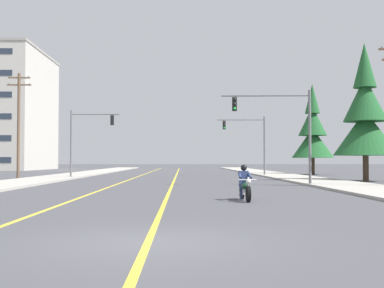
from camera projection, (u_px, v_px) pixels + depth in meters
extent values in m
plane|color=#47474C|center=(148.00, 242.00, 9.78)|extent=(400.00, 400.00, 0.00)
cube|color=yellow|center=(176.00, 175.00, 54.75)|extent=(0.16, 100.00, 0.01)
cube|color=yellow|center=(142.00, 175.00, 54.68)|extent=(0.16, 100.00, 0.01)
cube|color=#ADA89E|center=(282.00, 176.00, 49.96)|extent=(4.40, 110.00, 0.14)
cube|color=#ADA89E|center=(68.00, 176.00, 49.55)|extent=(4.40, 110.00, 0.14)
cylinder|color=black|center=(248.00, 194.00, 19.05)|extent=(0.15, 0.64, 0.64)
cylinder|color=black|center=(242.00, 192.00, 20.60)|extent=(0.15, 0.64, 0.64)
cylinder|color=silver|center=(248.00, 186.00, 19.16)|extent=(0.08, 0.33, 0.68)
sphere|color=white|center=(248.00, 181.00, 19.02)|extent=(0.20, 0.20, 0.20)
cylinder|color=silver|center=(248.00, 180.00, 19.22)|extent=(0.70, 0.07, 0.04)
ellipsoid|color=#143D23|center=(245.00, 186.00, 19.71)|extent=(0.34, 0.57, 0.28)
cube|color=silver|center=(245.00, 192.00, 19.83)|extent=(0.26, 0.45, 0.24)
cube|color=black|center=(244.00, 187.00, 20.15)|extent=(0.30, 0.53, 0.12)
cube|color=#143D23|center=(242.00, 184.00, 20.56)|extent=(0.21, 0.37, 0.08)
cylinder|color=silver|center=(240.00, 193.00, 20.21)|extent=(0.10, 0.55, 0.08)
cube|color=navy|center=(244.00, 178.00, 20.12)|extent=(0.37, 0.25, 0.56)
sphere|color=black|center=(244.00, 168.00, 20.12)|extent=(0.26, 0.26, 0.26)
cylinder|color=navy|center=(248.00, 187.00, 19.98)|extent=(0.16, 0.45, 0.30)
cylinder|color=navy|center=(249.00, 195.00, 19.79)|extent=(0.12, 0.16, 0.35)
cylinder|color=navy|center=(250.00, 175.00, 19.88)|extent=(0.12, 0.53, 0.27)
cylinder|color=navy|center=(241.00, 187.00, 19.96)|extent=(0.16, 0.45, 0.30)
cylinder|color=navy|center=(241.00, 195.00, 19.77)|extent=(0.12, 0.16, 0.35)
cylinder|color=navy|center=(240.00, 175.00, 19.85)|extent=(0.12, 0.53, 0.27)
cylinder|color=slate|center=(310.00, 138.00, 31.84)|extent=(0.18, 0.18, 6.20)
cylinder|color=slate|center=(265.00, 96.00, 32.01)|extent=(5.74, 0.37, 0.11)
cube|color=black|center=(234.00, 104.00, 32.04)|extent=(0.31, 0.25, 0.90)
sphere|color=black|center=(235.00, 99.00, 31.89)|extent=(0.18, 0.18, 0.18)
sphere|color=black|center=(235.00, 104.00, 31.88)|extent=(0.18, 0.18, 0.18)
sphere|color=green|center=(235.00, 108.00, 31.87)|extent=(0.18, 0.18, 0.18)
cylinder|color=slate|center=(71.00, 144.00, 44.78)|extent=(0.18, 0.18, 6.20)
cylinder|color=slate|center=(95.00, 114.00, 44.89)|extent=(4.38, 0.14, 0.11)
cube|color=black|center=(112.00, 120.00, 44.89)|extent=(0.30, 0.24, 0.90)
sphere|color=black|center=(112.00, 117.00, 45.06)|extent=(0.18, 0.18, 0.18)
sphere|color=black|center=(112.00, 120.00, 45.05)|extent=(0.18, 0.18, 0.18)
sphere|color=green|center=(112.00, 124.00, 45.04)|extent=(0.18, 0.18, 0.18)
cylinder|color=slate|center=(264.00, 146.00, 51.02)|extent=(0.18, 0.18, 6.20)
cylinder|color=slate|center=(241.00, 120.00, 51.09)|extent=(4.93, 0.16, 0.11)
cube|color=black|center=(224.00, 125.00, 51.05)|extent=(0.30, 0.24, 0.90)
sphere|color=black|center=(224.00, 122.00, 50.91)|extent=(0.18, 0.18, 0.18)
sphere|color=black|center=(224.00, 125.00, 50.90)|extent=(0.18, 0.18, 0.18)
sphere|color=green|center=(224.00, 128.00, 50.89)|extent=(0.18, 0.18, 0.18)
cylinder|color=slate|center=(382.00, 47.00, 29.78)|extent=(0.08, 0.08, 0.12)
cylinder|color=brown|center=(19.00, 126.00, 44.38)|extent=(0.26, 0.26, 9.53)
cube|color=brown|center=(19.00, 78.00, 44.53)|extent=(1.98, 0.12, 0.12)
cylinder|color=slate|center=(10.00, 77.00, 44.52)|extent=(0.08, 0.08, 0.12)
cylinder|color=slate|center=(28.00, 77.00, 44.55)|extent=(0.08, 0.08, 0.12)
cube|color=brown|center=(19.00, 85.00, 44.51)|extent=(2.19, 0.12, 0.12)
cylinder|color=slate|center=(9.00, 84.00, 44.49)|extent=(0.08, 0.08, 0.12)
cylinder|color=slate|center=(29.00, 84.00, 44.53)|extent=(0.08, 0.08, 0.12)
cylinder|color=#4C3828|center=(366.00, 168.00, 38.24)|extent=(0.45, 0.45, 2.02)
cone|color=#1E5628|center=(365.00, 133.00, 38.33)|extent=(4.94, 4.94, 3.54)
cone|color=#1E5628|center=(365.00, 99.00, 38.42)|extent=(3.36, 3.36, 3.54)
cone|color=#1E5628|center=(365.00, 65.00, 38.51)|extent=(1.78, 1.78, 3.54)
cylinder|color=#423023|center=(313.00, 166.00, 55.93)|extent=(0.43, 0.43, 1.93)
cone|color=#1E5628|center=(313.00, 143.00, 56.02)|extent=(4.72, 4.72, 3.38)
cone|color=#1E5628|center=(312.00, 121.00, 56.10)|extent=(3.21, 3.21, 3.38)
cone|color=#1E5628|center=(312.00, 99.00, 56.19)|extent=(1.70, 1.70, 3.38)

